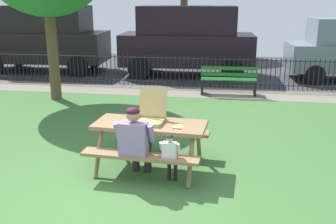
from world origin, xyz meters
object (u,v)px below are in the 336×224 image
at_px(picnic_table_foreground, 150,133).
at_px(pizza_slice_on_table, 178,127).
at_px(parked_car_left, 187,39).
at_px(adult_at_table, 135,140).
at_px(child_at_table, 170,153).
at_px(park_bench_center, 229,81).
at_px(parked_car_far_left, 44,37).
at_px(pizza_box_open, 151,116).

height_order(picnic_table_foreground, pizza_slice_on_table, pizza_slice_on_table).
relative_size(picnic_table_foreground, parked_car_left, 0.39).
distance_m(picnic_table_foreground, adult_at_table, 0.51).
bearing_deg(pizza_slice_on_table, parked_car_left, 95.46).
distance_m(picnic_table_foreground, child_at_table, 0.71).
bearing_deg(park_bench_center, parked_car_far_left, 158.30).
distance_m(pizza_box_open, parked_car_far_left, 9.92).
relative_size(park_bench_center, parked_car_left, 0.34).
bearing_deg(adult_at_table, child_at_table, -6.69).
height_order(parked_car_far_left, parked_car_left, same).
distance_m(pizza_box_open, child_at_table, 0.86).
xyz_separation_m(pizza_box_open, parked_car_left, (-0.31, 8.05, 0.44)).
relative_size(pizza_box_open, parked_car_left, 0.12).
height_order(pizza_box_open, child_at_table, pizza_box_open).
height_order(pizza_slice_on_table, parked_car_far_left, parked_car_far_left).
xyz_separation_m(pizza_box_open, parked_car_far_left, (-5.79, 8.05, 0.44)).
bearing_deg(parked_car_left, picnic_table_foreground, -87.78).
distance_m(pizza_slice_on_table, parked_car_left, 8.31).
relative_size(adult_at_table, parked_car_far_left, 0.25).
xyz_separation_m(parked_car_far_left, parked_car_left, (5.48, -0.00, 0.00)).
bearing_deg(pizza_box_open, park_bench_center, 76.96).
distance_m(pizza_slice_on_table, parked_car_far_left, 10.38).
bearing_deg(picnic_table_foreground, pizza_slice_on_table, -14.59).
xyz_separation_m(picnic_table_foreground, parked_car_left, (-0.32, 8.14, 0.71)).
height_order(pizza_box_open, pizza_slice_on_table, pizza_box_open).
bearing_deg(adult_at_table, picnic_table_foreground, 75.58).
relative_size(pizza_box_open, park_bench_center, 0.35).
height_order(picnic_table_foreground, pizza_box_open, pizza_box_open).
relative_size(picnic_table_foreground, parked_car_far_left, 0.39).
bearing_deg(adult_at_table, parked_car_far_left, 123.30).
bearing_deg(picnic_table_foreground, parked_car_left, 92.22).
height_order(picnic_table_foreground, adult_at_table, adult_at_table).
relative_size(child_at_table, parked_car_left, 0.17).
relative_size(adult_at_table, park_bench_center, 0.74).
xyz_separation_m(adult_at_table, park_bench_center, (1.34, 5.84, -0.24)).
xyz_separation_m(pizza_box_open, adult_at_table, (-0.12, -0.58, -0.21)).
relative_size(picnic_table_foreground, child_at_table, 2.32).
bearing_deg(picnic_table_foreground, adult_at_table, -104.42).
height_order(child_at_table, parked_car_left, parked_car_left).
height_order(pizza_box_open, parked_car_left, parked_car_left).
distance_m(parked_car_far_left, parked_car_left, 5.48).
bearing_deg(pizza_box_open, picnic_table_foreground, -84.42).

